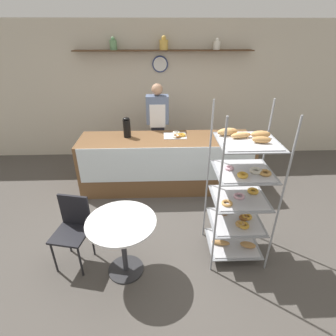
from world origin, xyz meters
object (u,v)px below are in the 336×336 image
(pastry_rack, at_px, (240,193))
(person_worker, at_px, (158,127))
(cafe_table, at_px, (122,234))
(coffee_carafe, at_px, (127,127))
(donut_tray_counter, at_px, (177,135))
(cafe_chair, at_px, (73,224))

(pastry_rack, relative_size, person_worker, 1.10)
(pastry_rack, height_order, cafe_table, pastry_rack)
(coffee_carafe, height_order, donut_tray_counter, coffee_carafe)
(donut_tray_counter, bearing_deg, cafe_chair, -127.38)
(person_worker, height_order, cafe_table, person_worker)
(coffee_carafe, xyz_separation_m, donut_tray_counter, (0.83, -0.00, -0.15))
(cafe_table, relative_size, donut_tray_counter, 2.00)
(pastry_rack, bearing_deg, cafe_table, -168.73)
(person_worker, bearing_deg, coffee_carafe, -137.97)
(pastry_rack, distance_m, coffee_carafe, 2.22)
(person_worker, xyz_separation_m, cafe_chair, (-1.00, -2.19, -0.40))
(person_worker, bearing_deg, donut_tray_counter, -55.39)
(pastry_rack, xyz_separation_m, person_worker, (-0.93, 2.14, 0.05))
(person_worker, height_order, donut_tray_counter, person_worker)
(pastry_rack, xyz_separation_m, donut_tray_counter, (-0.61, 1.68, 0.06))
(cafe_chair, height_order, coffee_carafe, coffee_carafe)
(person_worker, bearing_deg, cafe_chair, -114.52)
(person_worker, xyz_separation_m, coffee_carafe, (-0.51, -0.46, 0.16))
(cafe_chair, xyz_separation_m, donut_tray_counter, (1.32, 1.73, 0.41))
(coffee_carafe, bearing_deg, cafe_table, -86.88)
(pastry_rack, distance_m, person_worker, 2.33)
(cafe_chair, relative_size, donut_tray_counter, 2.30)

